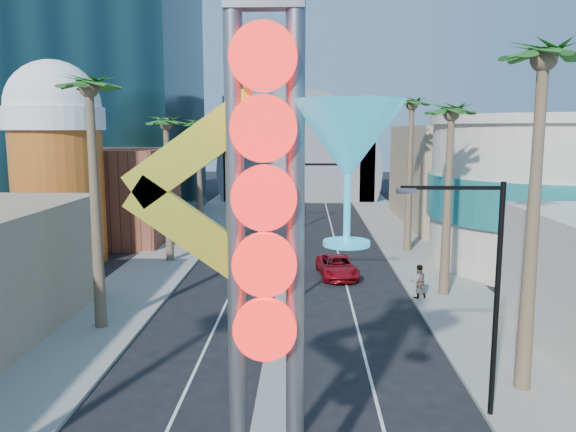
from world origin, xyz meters
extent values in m
cube|color=gray|center=(-9.50, 35.00, 0.07)|extent=(5.00, 100.00, 0.15)
cube|color=gray|center=(9.50, 35.00, 0.07)|extent=(5.00, 100.00, 0.15)
cube|color=gray|center=(0.00, 38.00, 0.07)|extent=(1.60, 84.00, 0.15)
cube|color=brown|center=(-16.00, 38.00, 4.00)|extent=(10.00, 10.00, 8.00)
cube|color=#9B8864|center=(16.00, 48.00, 5.00)|extent=(10.00, 20.00, 10.00)
cylinder|color=#AA5116|center=(-17.00, 30.00, 5.00)|extent=(6.40, 6.40, 10.00)
cylinder|color=white|center=(-17.00, 30.00, 10.40)|extent=(7.00, 7.00, 1.60)
sphere|color=white|center=(-17.00, 30.00, 11.20)|extent=(6.60, 6.60, 6.60)
cylinder|color=beige|center=(18.00, 30.00, 5.00)|extent=(16.00, 16.00, 10.00)
cylinder|color=teal|center=(18.00, 30.00, 5.00)|extent=(16.60, 16.60, 3.00)
cylinder|color=beige|center=(18.00, 30.00, 10.30)|extent=(16.60, 16.60, 0.60)
cylinder|color=slate|center=(0.00, 72.00, 4.00)|extent=(22.00, 16.00, 22.00)
cube|color=slate|center=(-9.00, 72.00, 7.00)|extent=(2.00, 16.00, 14.00)
cube|color=slate|center=(9.00, 72.00, 7.00)|extent=(2.00, 16.00, 14.00)
cylinder|color=slate|center=(-0.70, 3.00, 6.50)|extent=(0.44, 0.44, 12.00)
cylinder|color=slate|center=(0.70, 3.00, 6.50)|extent=(0.44, 0.44, 12.00)
cube|color=slate|center=(0.00, 3.00, 12.40)|extent=(1.80, 0.50, 0.30)
cylinder|color=red|center=(0.00, 2.65, 11.20)|extent=(1.50, 0.25, 1.50)
cylinder|color=red|center=(0.00, 2.65, 9.65)|extent=(1.50, 0.25, 1.50)
cylinder|color=red|center=(0.00, 2.65, 8.10)|extent=(1.50, 0.25, 1.50)
cylinder|color=red|center=(0.00, 2.65, 6.55)|extent=(1.50, 0.25, 1.50)
cylinder|color=red|center=(0.00, 2.65, 5.00)|extent=(1.50, 0.25, 1.50)
cube|color=yellow|center=(-1.60, 3.00, 9.20)|extent=(3.47, 0.25, 2.80)
cube|color=yellow|center=(-1.60, 3.00, 7.20)|extent=(3.47, 0.25, 2.80)
cone|color=#25AAD6|center=(1.90, 3.00, 9.40)|extent=(2.60, 2.60, 1.80)
cylinder|color=#25AAD6|center=(1.90, 3.00, 7.80)|extent=(0.16, 0.16, 1.60)
cylinder|color=#25AAD6|center=(1.90, 3.00, 7.00)|extent=(1.10, 1.10, 0.12)
cylinder|color=black|center=(0.00, 20.00, 4.00)|extent=(0.18, 0.18, 8.00)
cube|color=black|center=(1.80, 20.00, 7.80)|extent=(3.60, 0.12, 0.12)
cube|color=slate|center=(3.40, 20.00, 7.70)|extent=(0.60, 0.25, 0.18)
cylinder|color=black|center=(0.00, 44.00, 4.00)|extent=(0.18, 0.18, 8.00)
cube|color=black|center=(-1.80, 44.00, 7.80)|extent=(3.60, 0.12, 0.12)
cube|color=slate|center=(-3.40, 44.00, 7.70)|extent=(0.60, 0.25, 0.18)
cylinder|color=black|center=(7.20, 8.00, 4.00)|extent=(0.18, 0.18, 8.00)
cube|color=black|center=(5.58, 8.00, 7.80)|extent=(3.24, 0.12, 0.12)
cube|color=slate|center=(4.14, 8.00, 7.70)|extent=(0.60, 0.25, 0.18)
cylinder|color=brown|center=(-9.00, 16.00, 5.75)|extent=(0.40, 0.40, 11.50)
sphere|color=#1E4818|center=(-9.00, 16.00, 11.50)|extent=(2.40, 2.40, 2.40)
cylinder|color=brown|center=(-9.00, 30.00, 5.00)|extent=(0.40, 0.40, 10.00)
sphere|color=#1E4818|center=(-9.00, 30.00, 10.00)|extent=(2.40, 2.40, 2.40)
cylinder|color=brown|center=(-9.00, 42.00, 5.00)|extent=(0.40, 0.40, 10.00)
sphere|color=#1E4818|center=(-9.00, 42.00, 10.00)|extent=(2.40, 2.40, 2.40)
cylinder|color=brown|center=(9.00, 10.00, 6.00)|extent=(0.40, 0.40, 12.00)
sphere|color=#1E4818|center=(9.00, 10.00, 12.00)|extent=(2.40, 2.40, 2.40)
cylinder|color=brown|center=(9.00, 22.00, 5.25)|extent=(0.40, 0.40, 10.50)
sphere|color=#1E4818|center=(9.00, 22.00, 10.50)|extent=(2.40, 2.40, 2.40)
cylinder|color=brown|center=(9.00, 34.00, 5.75)|extent=(0.40, 0.40, 11.50)
sphere|color=#1E4818|center=(9.00, 34.00, 11.50)|extent=(2.40, 2.40, 2.40)
imported|color=maroon|center=(3.01, 26.23, 0.69)|extent=(2.87, 5.22, 1.38)
imported|color=gray|center=(7.34, 21.19, 1.11)|extent=(1.09, 0.94, 1.93)
camera|label=1|loc=(0.95, -9.90, 9.63)|focal=35.00mm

